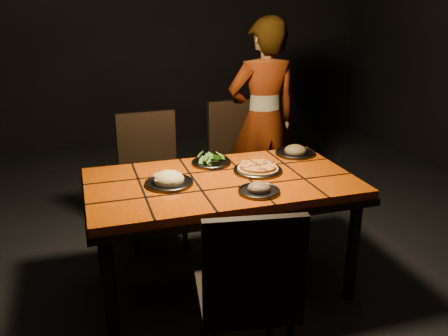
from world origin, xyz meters
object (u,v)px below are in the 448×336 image
object	(u,v)px
diner	(263,120)
plate_pizza	(258,169)
dining_table	(221,191)
chair_far_left	(151,170)
chair_near	(249,291)
chair_far_right	(238,153)
plate_pasta	(169,181)

from	to	relation	value
diner	plate_pizza	bearing A→B (deg)	66.19
dining_table	plate_pizza	size ratio (longest dim) A/B	5.24
chair_far_left	diner	size ratio (longest dim) A/B	0.59
chair_near	plate_pizza	bearing A→B (deg)	-104.25
dining_table	diner	bearing A→B (deg)	56.15
dining_table	chair_far_right	bearing A→B (deg)	65.31
chair_far_right	diner	size ratio (longest dim) A/B	0.60
dining_table	chair_far_left	bearing A→B (deg)	111.02
plate_pizza	chair_near	bearing A→B (deg)	-113.23
plate_pizza	plate_pasta	size ratio (longest dim) A/B	1.08
chair_far_right	plate_pasta	world-z (taller)	chair_far_right
chair_near	plate_pasta	xyz separation A→B (m)	(-0.18, 0.88, 0.22)
chair_far_left	chair_far_right	size ratio (longest dim) A/B	0.99
dining_table	plate_pizza	xyz separation A→B (m)	(0.26, 0.05, 0.10)
dining_table	chair_far_left	size ratio (longest dim) A/B	1.65
diner	plate_pizza	world-z (taller)	diner
chair_near	chair_far_left	distance (m)	1.69
chair_far_left	chair_near	bearing A→B (deg)	-86.67
chair_far_left	plate_pasta	xyz separation A→B (m)	(-0.01, -0.80, 0.21)
dining_table	plate_pasta	bearing A→B (deg)	179.11
plate_pizza	dining_table	bearing A→B (deg)	-168.06
chair_far_left	chair_far_right	bearing A→B (deg)	11.18
diner	chair_far_right	bearing A→B (deg)	7.09
chair_far_left	plate_pizza	bearing A→B (deg)	-55.16
dining_table	chair_far_left	distance (m)	0.86
chair_far_left	chair_far_right	world-z (taller)	chair_far_right
chair_far_left	plate_pasta	size ratio (longest dim) A/B	3.44
plate_pasta	chair_near	bearing A→B (deg)	-78.66
dining_table	chair_near	distance (m)	0.90
chair_far_left	plate_pizza	distance (m)	0.96
dining_table	plate_pasta	size ratio (longest dim) A/B	5.66
dining_table	chair_far_left	world-z (taller)	chair_far_left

